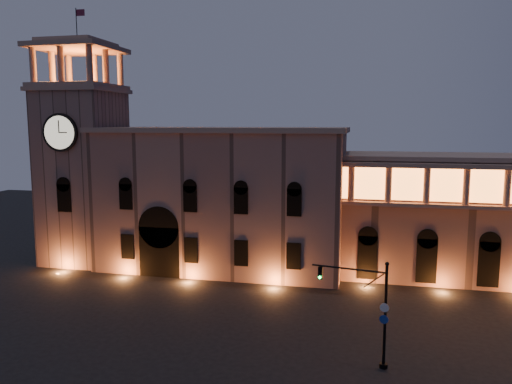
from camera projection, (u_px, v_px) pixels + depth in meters
The scene contains 5 objects.
ground at pixel (172, 340), 42.02m from camera, with size 160.00×160.00×0.00m, color black.
government_building at pixel (221, 198), 62.47m from camera, with size 30.80×12.80×17.60m.
clock_tower at pixel (83, 167), 64.99m from camera, with size 9.80×9.80×32.40m.
colonnade_wing at pixel (511, 218), 57.30m from camera, with size 40.60×11.50×14.50m.
traffic_light at pixel (372, 311), 37.02m from camera, with size 5.86×1.38×8.14m.
Camera 1 is at (15.54, -37.44, 18.12)m, focal length 35.00 mm.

